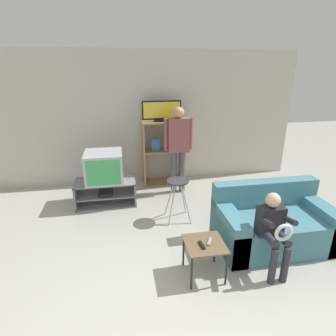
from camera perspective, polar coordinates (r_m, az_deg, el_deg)
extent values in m
cube|color=beige|center=(5.68, -5.67, 9.88)|extent=(6.40, 0.06, 2.60)
cube|color=slate|center=(5.16, -12.31, -6.81)|extent=(1.03, 0.53, 0.02)
cube|color=slate|center=(5.08, -12.46, -4.97)|extent=(1.00, 0.53, 0.02)
cube|color=slate|center=(4.99, -12.66, -2.62)|extent=(1.03, 0.53, 0.02)
cube|color=slate|center=(5.13, -18.09, -5.03)|extent=(0.03, 0.53, 0.43)
cube|color=slate|center=(5.07, -6.81, -4.42)|extent=(0.03, 0.53, 0.43)
cube|color=black|center=(5.01, -12.52, -4.94)|extent=(0.24, 0.28, 0.05)
cube|color=#B2B2B7|center=(4.91, -12.86, 0.28)|extent=(0.63, 0.60, 0.51)
cube|color=#3FA559|center=(4.63, -13.00, -1.00)|extent=(0.55, 0.01, 0.43)
cube|color=#9E7A51|center=(5.58, -4.98, 2.81)|extent=(0.03, 0.39, 1.30)
cube|color=#9E7A51|center=(5.69, 2.79, 3.22)|extent=(0.03, 0.39, 1.30)
cube|color=#9E7A51|center=(5.84, -1.02, -2.90)|extent=(0.74, 0.39, 0.03)
cube|color=#9E7A51|center=(5.60, -1.06, 3.66)|extent=(0.74, 0.39, 0.03)
cube|color=#9E7A51|center=(5.47, -1.10, 9.36)|extent=(0.74, 0.39, 0.03)
cube|color=#3870B7|center=(5.49, -2.43, 4.66)|extent=(0.18, 0.04, 0.22)
cube|color=black|center=(5.44, -1.29, 9.70)|extent=(0.26, 0.20, 0.04)
cube|color=black|center=(5.41, -1.31, 11.72)|extent=(0.74, 0.04, 0.35)
cube|color=yellow|center=(5.39, -1.28, 11.68)|extent=(0.69, 0.01, 0.30)
cylinder|color=#B7B7BC|center=(4.30, 0.83, -7.43)|extent=(0.16, 0.16, 0.66)
cylinder|color=#B7B7BC|center=(4.34, 3.71, -7.19)|extent=(0.16, 0.16, 0.66)
cylinder|color=#B7B7BC|center=(4.49, 0.32, -6.14)|extent=(0.16, 0.16, 0.66)
cylinder|color=#B7B7BC|center=(4.53, 3.08, -5.92)|extent=(0.16, 0.16, 0.66)
cylinder|color=#333338|center=(4.27, 2.04, -2.68)|extent=(0.34, 0.34, 0.02)
cube|color=brown|center=(3.30, 7.49, -15.03)|extent=(0.44, 0.44, 0.02)
cylinder|color=black|center=(3.24, 4.81, -20.59)|extent=(0.02, 0.02, 0.42)
cylinder|color=black|center=(3.35, 11.79, -19.50)|extent=(0.02, 0.02, 0.42)
cylinder|color=black|center=(3.54, 3.17, -16.47)|extent=(0.02, 0.02, 0.42)
cylinder|color=black|center=(3.64, 9.49, -15.65)|extent=(0.02, 0.02, 0.42)
cube|color=black|center=(3.25, 6.88, -15.29)|extent=(0.05, 0.15, 0.02)
cube|color=gray|center=(3.31, 8.46, -14.55)|extent=(0.10, 0.14, 0.02)
cube|color=teal|center=(4.14, 20.62, -11.66)|extent=(1.51, 0.87, 0.45)
cube|color=teal|center=(4.21, 19.09, -4.70)|extent=(1.51, 0.20, 0.36)
cube|color=teal|center=(3.84, 12.19, -12.30)|extent=(0.22, 0.87, 0.57)
cube|color=teal|center=(4.45, 28.02, -9.60)|extent=(0.22, 0.87, 0.57)
cylinder|color=#4C4C56|center=(5.30, 1.16, -0.83)|extent=(0.11, 0.11, 0.82)
cylinder|color=#4C4C56|center=(5.33, 2.90, -0.72)|extent=(0.11, 0.11, 0.82)
cube|color=#8C4C4C|center=(5.10, 2.13, 6.72)|extent=(0.38, 0.20, 0.61)
cylinder|color=#8C4C4C|center=(5.06, -0.41, 6.79)|extent=(0.08, 0.08, 0.58)
cylinder|color=#8C4C4C|center=(5.15, 4.64, 6.98)|extent=(0.08, 0.08, 0.58)
sphere|color=tan|center=(5.02, 2.20, 11.22)|extent=(0.20, 0.20, 0.20)
cylinder|color=#2D2D38|center=(3.50, 20.53, -18.20)|extent=(0.08, 0.08, 0.45)
cylinder|color=#2D2D38|center=(3.57, 22.72, -17.68)|extent=(0.08, 0.08, 0.45)
cylinder|color=#2D2D38|center=(3.45, 19.86, -13.21)|extent=(0.09, 0.30, 0.09)
cylinder|color=#2D2D38|center=(3.52, 22.04, -12.79)|extent=(0.09, 0.30, 0.09)
cube|color=#232328|center=(3.52, 20.03, -9.94)|extent=(0.30, 0.17, 0.35)
cylinder|color=#232328|center=(3.33, 19.18, -10.26)|extent=(0.06, 0.31, 0.14)
cylinder|color=#232328|center=(3.46, 23.16, -9.60)|extent=(0.06, 0.31, 0.14)
sphere|color=#DBAD89|center=(3.40, 20.56, -6.11)|extent=(0.17, 0.17, 0.17)
torus|color=silver|center=(3.31, 22.46, -12.03)|extent=(0.21, 0.04, 0.21)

